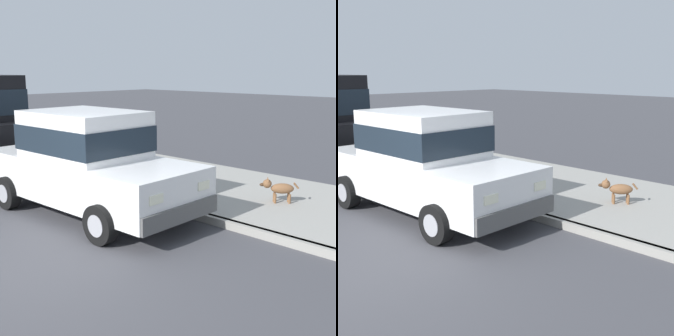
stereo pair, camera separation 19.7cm
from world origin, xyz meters
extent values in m
plane|color=#424247|center=(0.00, 0.00, 0.00)|extent=(80.00, 80.00, 0.00)
cube|color=gray|center=(3.20, 0.00, 0.07)|extent=(0.16, 64.00, 0.14)
cube|color=#99968E|center=(5.00, 0.00, 0.07)|extent=(3.60, 64.00, 0.14)
cube|color=white|center=(2.09, 1.50, 0.70)|extent=(1.93, 4.55, 0.76)
cube|color=white|center=(2.09, 1.60, 1.50)|extent=(1.64, 2.14, 0.84)
cube|color=#19232D|center=(2.09, 1.60, 1.44)|extent=(1.68, 2.18, 0.46)
cube|color=#505050|center=(2.15, -0.70, 0.46)|extent=(1.77, 0.25, 0.28)
cube|color=#505050|center=(2.03, 3.70, 0.46)|extent=(1.77, 0.25, 0.28)
cylinder|color=black|center=(3.03, 0.13, 0.32)|extent=(0.24, 0.65, 0.64)
cylinder|color=#9E9EA3|center=(3.03, 0.13, 0.32)|extent=(0.25, 0.36, 0.35)
cylinder|color=black|center=(1.23, 0.08, 0.32)|extent=(0.24, 0.65, 0.64)
cylinder|color=#9E9EA3|center=(1.23, 0.08, 0.32)|extent=(0.25, 0.36, 0.35)
cylinder|color=black|center=(2.95, 2.92, 0.32)|extent=(0.24, 0.65, 0.64)
cylinder|color=#9E9EA3|center=(2.95, 2.92, 0.32)|extent=(0.25, 0.36, 0.35)
cylinder|color=black|center=(1.15, 2.87, 0.32)|extent=(0.24, 0.65, 0.64)
cylinder|color=#9E9EA3|center=(1.15, 2.87, 0.32)|extent=(0.25, 0.36, 0.35)
cube|color=#EAEACC|center=(2.71, -0.72, 0.81)|extent=(0.28, 0.09, 0.14)
cube|color=#EAEACC|center=(1.59, -0.75, 0.81)|extent=(0.28, 0.09, 0.14)
cube|color=black|center=(2.02, 4.58, 0.46)|extent=(1.87, 0.27, 0.28)
cylinder|color=black|center=(3.00, 5.41, 0.32)|extent=(0.24, 0.65, 0.64)
cylinder|color=#9E9EA3|center=(3.00, 5.41, 0.32)|extent=(0.25, 0.36, 0.35)
cube|color=#EAEACC|center=(2.61, 4.53, 1.04)|extent=(0.28, 0.09, 0.14)
ellipsoid|color=brown|center=(4.78, -1.00, 0.42)|extent=(0.43, 0.47, 0.20)
cylinder|color=brown|center=(4.65, -0.93, 0.23)|extent=(0.05, 0.05, 0.18)
cylinder|color=brown|center=(4.74, -0.85, 0.23)|extent=(0.05, 0.05, 0.18)
cylinder|color=brown|center=(4.82, -1.14, 0.23)|extent=(0.05, 0.05, 0.18)
cylinder|color=brown|center=(4.91, -1.06, 0.23)|extent=(0.05, 0.05, 0.18)
sphere|color=brown|center=(4.59, -0.77, 0.51)|extent=(0.17, 0.17, 0.17)
ellipsoid|color=#432C1C|center=(4.54, -0.70, 0.49)|extent=(0.12, 0.13, 0.06)
cone|color=brown|center=(4.56, -0.81, 0.59)|extent=(0.06, 0.06, 0.07)
cone|color=brown|center=(4.64, -0.75, 0.59)|extent=(0.06, 0.06, 0.07)
cylinder|color=brown|center=(4.94, -1.20, 0.48)|extent=(0.10, 0.11, 0.13)
cylinder|color=gold|center=(3.65, 2.29, 0.17)|extent=(0.24, 0.24, 0.06)
cylinder|color=gold|center=(3.65, 2.29, 0.47)|extent=(0.17, 0.17, 0.55)
sphere|color=gold|center=(3.65, 2.29, 0.79)|extent=(0.15, 0.15, 0.15)
cylinder|color=gold|center=(3.53, 2.29, 0.50)|extent=(0.10, 0.07, 0.07)
cylinder|color=gold|center=(3.77, 2.29, 0.50)|extent=(0.10, 0.07, 0.07)
camera|label=1|loc=(-2.96, -5.40, 2.67)|focal=49.65mm
camera|label=2|loc=(-2.83, -5.54, 2.67)|focal=49.65mm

